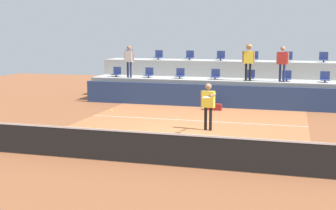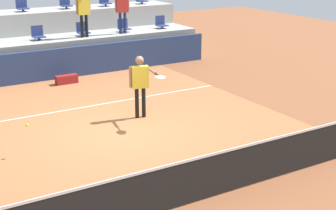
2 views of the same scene
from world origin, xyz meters
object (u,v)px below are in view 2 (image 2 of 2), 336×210
Objects in this scene: equipment_bag at (67,79)px; tennis_ball at (27,125)px; stadium_chair_lower_mid_right at (83,30)px; stadium_chair_upper_mid_right at (66,3)px; stadium_chair_lower_right at (124,26)px; stadium_chair_lower_center at (38,34)px; stadium_chair_upper_center at (22,6)px; stadium_chair_upper_right at (105,1)px; spectator_with_hat at (83,8)px; tennis_player at (141,80)px; stadium_chair_lower_far_right at (161,23)px; spectator_leaning_on_rail at (122,7)px.

tennis_ball is at bearing -117.43° from equipment_bag.
stadium_chair_lower_mid_right is at bearing 60.13° from tennis_ball.
stadium_chair_upper_mid_right reaches higher than equipment_bag.
stadium_chair_lower_center is at bearing 180.00° from stadium_chair_lower_right.
stadium_chair_upper_center and stadium_chair_upper_right have the same top height.
stadium_chair_upper_right is (3.52, 1.80, 0.85)m from stadium_chair_lower_center.
spectator_with_hat is at bearing -168.20° from stadium_chair_lower_right.
stadium_chair_lower_mid_right reaches higher than tennis_player.
stadium_chair_lower_center reaches higher than tennis_player.
stadium_chair_upper_center is (-5.31, 1.80, 0.85)m from stadium_chair_lower_far_right.
equipment_bag is at bearing -125.89° from stadium_chair_lower_mid_right.
stadium_chair_lower_far_right is 5.55m from equipment_bag.
stadium_chair_lower_right is 7.65× the size of tennis_ball.
stadium_chair_lower_mid_right is 0.31× the size of spectator_leaning_on_rail.
tennis_ball is (-7.83, -7.49, -0.72)m from stadium_chair_lower_far_right.
stadium_chair_lower_center is 1.94m from spectator_with_hat.
stadium_chair_lower_mid_right is 6.58m from tennis_player.
equipment_bag is (0.29, -2.03, -1.31)m from stadium_chair_lower_center.
spectator_leaning_on_rail is at bearing -169.07° from stadium_chair_lower_far_right.
stadium_chair_lower_mid_right is 0.29× the size of spectator_with_hat.
stadium_chair_upper_right is (-1.76, 1.80, 0.85)m from stadium_chair_lower_far_right.
spectator_with_hat is at bearing -101.24° from stadium_chair_lower_mid_right.
stadium_chair_lower_center is 1.00× the size of stadium_chair_upper_right.
stadium_chair_upper_center reaches higher than tennis_player.
stadium_chair_lower_mid_right is at bearing -134.40° from stadium_chair_upper_right.
spectator_with_hat is (-1.84, -0.38, 0.89)m from stadium_chair_lower_right.
tennis_player is 6.70m from spectator_leaning_on_rail.
stadium_chair_upper_right is 2.20m from spectator_leaning_on_rail.
stadium_chair_upper_center is 2.77m from spectator_with_hat.
spectator_with_hat reaches higher than stadium_chair_upper_right.
equipment_bag is at bearing -85.27° from stadium_chair_upper_center.
tennis_ball is at bearing -108.76° from stadium_chair_lower_center.
stadium_chair_upper_mid_right reaches higher than stadium_chair_lower_mid_right.
stadium_chair_upper_right reaches higher than stadium_chair_lower_right.
stadium_chair_lower_far_right reaches higher than tennis_player.
stadium_chair_lower_center is 1.76m from stadium_chair_lower_mid_right.
tennis_player is (-2.66, -8.31, -1.24)m from stadium_chair_upper_right.
spectator_with_hat reaches higher than spectator_leaning_on_rail.
spectator_leaning_on_rail is at bearing -54.87° from stadium_chair_upper_mid_right.
stadium_chair_lower_mid_right reaches higher than equipment_bag.
stadium_chair_upper_mid_right is (1.76, 1.80, 0.85)m from stadium_chair_lower_center.
stadium_chair_upper_mid_right is at bearing 0.00° from stadium_chair_upper_center.
stadium_chair_lower_mid_right is at bearing 180.00° from stadium_chair_lower_right.
stadium_chair_upper_right is 5.46m from equipment_bag.
tennis_player is 25.74× the size of tennis_ball.
stadium_chair_lower_right is at bearing -26.93° from stadium_chair_upper_center.
stadium_chair_upper_mid_right is at bearing 125.13° from spectator_leaning_on_rail.
spectator_leaning_on_rail reaches higher than equipment_bag.
stadium_chair_lower_mid_right is (1.76, 0.00, 0.00)m from stadium_chair_lower_center.
stadium_chair_lower_center is 7.65× the size of tennis_ball.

